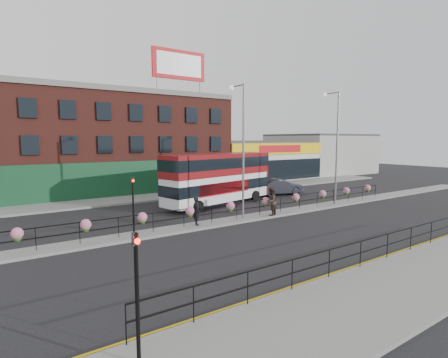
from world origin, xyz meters
TOP-DOWN VIEW (x-y plane):
  - ground at (0.00, 0.00)m, footprint 120.00×120.00m
  - south_pavement at (0.00, -12.00)m, footprint 60.00×4.00m
  - north_pavement at (0.00, 12.00)m, footprint 60.00×4.00m
  - median at (0.00, 0.00)m, footprint 60.00×1.60m
  - yellow_line_inner at (0.00, -9.70)m, footprint 60.00×0.10m
  - yellow_line_outer at (0.00, -9.88)m, footprint 60.00×0.10m
  - brick_building at (-4.00, 19.96)m, footprint 25.00×12.21m
  - supermarket at (16.00, 19.90)m, footprint 15.00×12.25m
  - warehouse_east at (30.75, 20.00)m, footprint 14.50×12.00m
  - billboard at (2.50, 14.99)m, footprint 6.00×0.29m
  - median_railing at (-0.00, 0.00)m, footprint 30.04×0.56m
  - south_railing at (-2.00, -10.10)m, footprint 20.04×0.05m
  - double_decker_bus at (1.28, 5.62)m, footprint 10.90×4.72m
  - car at (9.08, 6.58)m, footprint 3.38×5.45m
  - pedestrian_a at (-4.08, 0.02)m, footprint 0.86×0.75m
  - pedestrian_b at (1.64, -0.47)m, footprint 1.53×1.49m
  - lamp_column_west at (-0.50, 0.20)m, footprint 0.32×1.58m
  - lamp_column_east at (8.97, 0.04)m, footprint 0.33×1.61m
  - traffic_light_south at (-12.00, -11.01)m, footprint 0.15×0.28m
  - traffic_light_median at (-8.00, 0.39)m, footprint 0.15×0.28m

SIDE VIEW (x-z plane):
  - ground at x=0.00m, z-range 0.00..0.00m
  - yellow_line_inner at x=0.00m, z-range 0.00..0.01m
  - yellow_line_outer at x=0.00m, z-range 0.00..0.01m
  - south_pavement at x=0.00m, z-range 0.00..0.15m
  - north_pavement at x=0.00m, z-range 0.00..0.15m
  - median at x=0.00m, z-range 0.00..0.15m
  - car at x=9.08m, z-range 0.00..1.60m
  - south_railing at x=-2.00m, z-range 0.40..1.52m
  - median_railing at x=0.00m, z-range 0.43..1.66m
  - pedestrian_a at x=-4.08m, z-range 0.15..1.94m
  - pedestrian_b at x=1.64m, z-range 0.15..2.11m
  - traffic_light_south at x=-12.00m, z-range 0.64..4.29m
  - traffic_light_median at x=-8.00m, z-range 0.64..4.29m
  - double_decker_bus at x=1.28m, z-range 0.49..4.78m
  - supermarket at x=16.00m, z-range 0.00..5.30m
  - warehouse_east at x=30.75m, z-range 0.00..6.30m
  - brick_building at x=-4.00m, z-range -0.02..10.28m
  - lamp_column_west at x=-0.50m, z-range 0.98..9.99m
  - lamp_column_east at x=8.97m, z-range 1.00..10.20m
  - billboard at x=2.50m, z-range 10.98..15.38m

